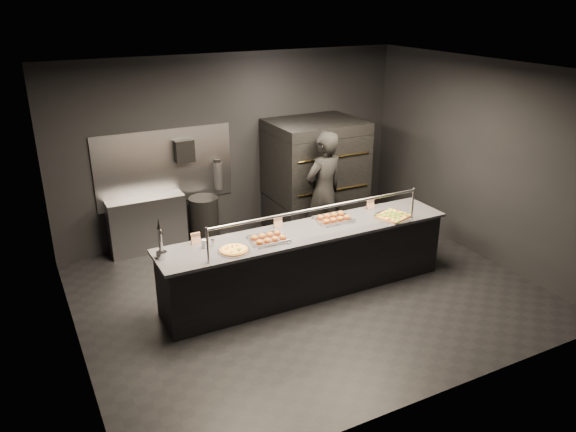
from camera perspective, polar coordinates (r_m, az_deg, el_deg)
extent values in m
plane|color=black|center=(7.88, 1.91, -7.63)|extent=(6.00, 6.00, 0.00)
plane|color=black|center=(6.92, 2.23, 14.55)|extent=(6.00, 6.00, 0.00)
cube|color=black|center=(9.43, -5.45, 7.14)|extent=(6.00, 0.04, 3.00)
cube|color=black|center=(5.40, 15.20, -5.09)|extent=(6.00, 0.04, 3.00)
cube|color=black|center=(6.44, -21.93, -1.48)|extent=(0.04, 5.00, 3.00)
cube|color=black|center=(9.06, 18.92, 5.44)|extent=(0.04, 5.00, 3.00)
cube|color=#99999E|center=(9.10, -12.39, 4.88)|extent=(2.20, 0.02, 1.20)
cube|color=black|center=(7.68, 1.95, -4.77)|extent=(4.00, 0.70, 0.88)
cube|color=#38373D|center=(7.48, 2.00, -1.61)|extent=(4.10, 0.78, 0.04)
cylinder|color=#99999E|center=(6.57, -8.18, -2.96)|extent=(0.03, 0.03, 0.45)
cylinder|color=#99999E|center=(7.97, 12.55, 1.25)|extent=(0.03, 0.03, 0.45)
cylinder|color=#99999E|center=(7.07, 3.23, 0.80)|extent=(3.00, 0.04, 0.04)
cube|color=black|center=(9.79, 2.65, 0.38)|extent=(1.50, 1.15, 0.60)
cube|color=black|center=(9.58, 2.71, 3.72)|extent=(1.50, 1.20, 0.55)
cube|color=black|center=(9.43, 2.77, 6.90)|extent=(1.50, 1.20, 0.55)
cube|color=black|center=(9.34, 2.81, 9.09)|extent=(1.50, 1.20, 0.18)
cylinder|color=gold|center=(9.08, 4.66, 2.63)|extent=(1.30, 0.02, 0.02)
cylinder|color=gold|center=(8.92, 4.77, 5.97)|extent=(1.30, 0.02, 0.02)
cube|color=#99999E|center=(9.15, -14.09, -0.85)|extent=(1.20, 0.35, 0.90)
cube|color=black|center=(9.03, -10.52, 6.54)|extent=(0.30, 0.20, 0.35)
cylinder|color=#B2B2B7|center=(9.34, -7.11, 4.06)|extent=(0.14, 0.14, 0.45)
cube|color=black|center=(9.27, -7.19, 5.53)|extent=(0.10, 0.06, 0.06)
cylinder|color=silver|center=(6.87, -12.72, -3.86)|extent=(0.13, 0.13, 0.08)
cylinder|color=silver|center=(6.80, -12.83, -2.58)|extent=(0.05, 0.05, 0.34)
cylinder|color=silver|center=(6.68, -12.77, -1.64)|extent=(0.02, 0.09, 0.02)
cone|color=black|center=(6.71, -13.00, -0.75)|extent=(0.05, 0.05, 0.13)
cylinder|color=silver|center=(6.91, -5.52, -3.55)|extent=(0.41, 0.41, 0.01)
cylinder|color=#C57C3F|center=(6.90, -5.52, -3.46)|extent=(0.35, 0.35, 0.02)
cylinder|color=gold|center=(6.90, -5.53, -3.37)|extent=(0.31, 0.31, 0.01)
cube|color=silver|center=(7.17, -1.98, -2.42)|extent=(0.54, 0.44, 0.02)
ellipsoid|color=#A56F23|center=(7.03, -2.91, -2.63)|extent=(0.09, 0.09, 0.06)
ellipsoid|color=#A56F23|center=(7.16, -3.44, -2.16)|extent=(0.09, 0.09, 0.06)
ellipsoid|color=#A56F23|center=(7.07, -2.11, -2.46)|extent=(0.09, 0.09, 0.06)
ellipsoid|color=#A56F23|center=(7.20, -2.65, -2.00)|extent=(0.09, 0.09, 0.06)
ellipsoid|color=#A56F23|center=(7.11, -1.32, -2.30)|extent=(0.09, 0.09, 0.06)
ellipsoid|color=#A56F23|center=(7.25, -1.87, -1.84)|extent=(0.09, 0.09, 0.06)
ellipsoid|color=#A56F23|center=(7.16, -0.54, -2.13)|extent=(0.09, 0.09, 0.06)
ellipsoid|color=#A56F23|center=(7.29, -1.10, -1.68)|extent=(0.09, 0.09, 0.06)
cube|color=silver|center=(7.83, 4.66, -0.35)|extent=(0.56, 0.47, 0.02)
ellipsoid|color=#A56F23|center=(7.66, 3.91, -0.50)|extent=(0.09, 0.09, 0.06)
ellipsoid|color=#A56F23|center=(7.79, 3.30, -0.10)|extent=(0.09, 0.09, 0.06)
ellipsoid|color=#A56F23|center=(7.72, 4.63, -0.36)|extent=(0.09, 0.09, 0.06)
ellipsoid|color=#A56F23|center=(7.85, 4.00, 0.04)|extent=(0.09, 0.09, 0.06)
ellipsoid|color=#A56F23|center=(7.78, 5.33, -0.21)|extent=(0.09, 0.09, 0.06)
ellipsoid|color=#A56F23|center=(7.90, 4.70, 0.18)|extent=(0.09, 0.09, 0.06)
ellipsoid|color=#A56F23|center=(7.83, 6.03, -0.07)|extent=(0.09, 0.09, 0.06)
ellipsoid|color=#A56F23|center=(7.96, 5.39, 0.32)|extent=(0.09, 0.09, 0.06)
cylinder|color=silver|center=(8.03, 10.64, -0.10)|extent=(0.52, 0.52, 0.01)
cube|color=#C57C3F|center=(8.03, 10.65, 0.01)|extent=(0.51, 0.48, 0.02)
cube|color=gold|center=(8.02, 10.65, 0.09)|extent=(0.48, 0.45, 0.01)
cube|color=#38831A|center=(8.02, 10.66, 0.15)|extent=(0.45, 0.43, 0.01)
cylinder|color=silver|center=(7.03, -8.48, -2.81)|extent=(0.06, 0.06, 0.11)
cylinder|color=silver|center=(7.06, -7.65, -2.73)|extent=(0.05, 0.05, 0.09)
cube|color=white|center=(7.15, -9.36, -2.24)|extent=(0.12, 0.04, 0.15)
cube|color=white|center=(7.54, -1.02, -0.62)|extent=(0.12, 0.04, 0.15)
cube|color=white|center=(8.28, 8.38, 1.22)|extent=(0.12, 0.04, 0.15)
cylinder|color=black|center=(9.27, -8.49, -0.46)|extent=(0.48, 0.48, 0.80)
imported|color=black|center=(8.74, 3.63, 2.38)|extent=(0.80, 0.61, 1.94)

